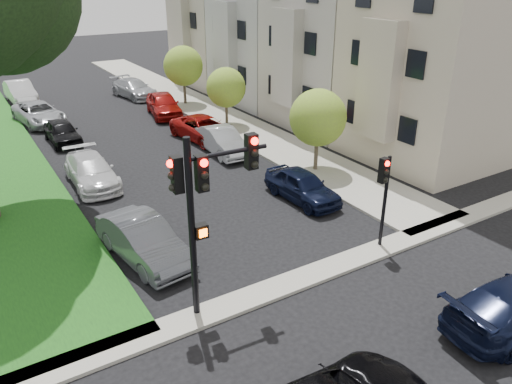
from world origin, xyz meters
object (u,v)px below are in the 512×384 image
small_tree_b (226,88)px  car_parked_7 (62,132)px  car_parked_1 (222,141)px  traffic_signal_secondary (384,186)px  car_parked_3 (164,104)px  traffic_signal_main (204,195)px  car_parked_6 (91,171)px  car_parked_5 (144,240)px  small_tree_a (318,118)px  car_parked_2 (205,129)px  car_parked_0 (302,186)px  car_parked_9 (20,92)px  car_parked_4 (134,88)px  small_tree_c (183,66)px  car_parked_8 (39,113)px

small_tree_b → car_parked_7: bearing=167.8°
car_parked_1 → traffic_signal_secondary: bearing=-87.2°
small_tree_b → car_parked_7: 10.09m
small_tree_b → car_parked_3: 5.31m
traffic_signal_main → car_parked_6: size_ratio=1.18×
small_tree_b → car_parked_5: 16.24m
small_tree_a → car_parked_2: size_ratio=0.84×
small_tree_a → small_tree_b: 9.17m
car_parked_0 → car_parked_7: car_parked_0 is taller
car_parked_1 → car_parked_9: (-7.48, 18.05, 0.08)m
car_parked_0 → car_parked_4: car_parked_4 is taller
small_tree_b → car_parked_1: size_ratio=0.87×
car_parked_4 → car_parked_9: 8.36m
traffic_signal_main → small_tree_a: bearing=36.5°
car_parked_0 → car_parked_1: bearing=88.7°
small_tree_c → car_parked_9: small_tree_c is taller
car_parked_2 → traffic_signal_secondary: bearing=-98.3°
car_parked_1 → car_parked_7: (-7.00, 6.51, -0.04)m
car_parked_1 → car_parked_2: size_ratio=0.87×
car_parked_4 → car_parked_9: car_parked_9 is taller
car_parked_9 → car_parked_8: bearing=-91.7°
small_tree_a → car_parked_1: bearing=119.6°
small_tree_b → car_parked_5: bearing=-129.1°
small_tree_a → car_parked_7: (-9.70, 11.26, -2.09)m
small_tree_c → car_parked_7: small_tree_c is taller
car_parked_0 → car_parked_6: 9.87m
car_parked_9 → small_tree_c: bearing=-38.0°
car_parked_0 → car_parked_2: (0.13, 9.72, 0.00)m
small_tree_c → car_parked_6: size_ratio=0.92×
small_tree_c → car_parked_4: size_ratio=0.88×
traffic_signal_main → car_parked_9: (-0.62, 29.90, -3.01)m
traffic_signal_main → car_parked_6: traffic_signal_main is taller
small_tree_a → traffic_signal_main: 11.95m
traffic_signal_main → car_parked_1: traffic_signal_main is taller
small_tree_a → small_tree_c: 15.53m
car_parked_2 → car_parked_6: size_ratio=1.06×
car_parked_2 → car_parked_8: bearing=123.8°
car_parked_1 → car_parked_2: car_parked_1 is taller
car_parked_5 → car_parked_7: (0.49, 14.62, -0.08)m
traffic_signal_secondary → car_parked_1: (0.03, 11.89, -1.76)m
car_parked_2 → car_parked_5: size_ratio=1.09×
traffic_signal_main → car_parked_4: size_ratio=1.14×
car_parked_0 → car_parked_3: (0.12, 15.93, 0.11)m
car_parked_3 → small_tree_c: bearing=49.3°
small_tree_a → car_parked_3: size_ratio=0.89×
small_tree_c → traffic_signal_main: (-9.57, -22.62, 0.95)m
small_tree_c → car_parked_3: bearing=-141.5°
car_parked_2 → car_parked_3: car_parked_3 is taller
traffic_signal_main → car_parked_6: 11.75m
traffic_signal_main → car_parked_7: size_ratio=1.40×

